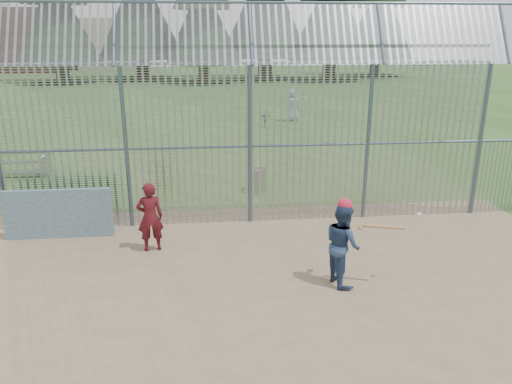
{
  "coord_description": "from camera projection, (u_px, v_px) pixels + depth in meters",
  "views": [
    {
      "loc": [
        -1.08,
        -8.51,
        4.77
      ],
      "look_at": [
        0.0,
        2.0,
        1.3
      ],
      "focal_mm": 35.0,
      "sensor_mm": 36.0,
      "label": 1
    }
  ],
  "objects": [
    {
      "name": "ground",
      "position": [
        267.0,
        288.0,
        9.64
      ],
      "size": [
        120.0,
        120.0,
        0.0
      ],
      "primitive_type": "plane",
      "color": "#2D511E",
      "rests_on": "ground"
    },
    {
      "name": "dirt_infield",
      "position": [
        270.0,
        301.0,
        9.16
      ],
      "size": [
        14.0,
        10.0,
        0.02
      ],
      "primitive_type": "cube",
      "color": "#756047",
      "rests_on": "ground"
    },
    {
      "name": "dugout_wall",
      "position": [
        58.0,
        214.0,
        11.74
      ],
      "size": [
        2.5,
        0.12,
        1.2
      ],
      "primitive_type": "cube",
      "color": "#38566B",
      "rests_on": "dirt_infield"
    },
    {
      "name": "batter",
      "position": [
        343.0,
        244.0,
        9.57
      ],
      "size": [
        0.77,
        0.9,
        1.63
      ],
      "primitive_type": "imported",
      "rotation": [
        0.0,
        0.0,
        1.78
      ],
      "color": "navy",
      "rests_on": "dirt_infield"
    },
    {
      "name": "onlooker",
      "position": [
        150.0,
        217.0,
        11.01
      ],
      "size": [
        0.64,
        0.48,
        1.58
      ],
      "primitive_type": "imported",
      "rotation": [
        0.0,
        0.0,
        3.32
      ],
      "color": "maroon",
      "rests_on": "dirt_infield"
    },
    {
      "name": "bg_kid_standing",
      "position": [
        293.0,
        105.0,
        26.66
      ],
      "size": [
        0.89,
        0.62,
        1.72
      ],
      "primitive_type": "imported",
      "rotation": [
        0.0,
        0.0,
        3.23
      ],
      "color": "gray",
      "rests_on": "ground"
    },
    {
      "name": "bg_kid_seated",
      "position": [
        266.0,
        119.0,
        25.07
      ],
      "size": [
        0.55,
        0.36,
        0.88
      ],
      "primitive_type": "imported",
      "rotation": [
        0.0,
        0.0,
        2.84
      ],
      "color": "gray",
      "rests_on": "ground"
    },
    {
      "name": "batting_gear",
      "position": [
        354.0,
        210.0,
        9.33
      ],
      "size": [
        1.55,
        0.44,
        0.58
      ],
      "color": "red",
      "rests_on": "ground"
    },
    {
      "name": "trash_can",
      "position": [
        258.0,
        180.0,
        15.21
      ],
      "size": [
        0.56,
        0.56,
        0.82
      ],
      "color": "gray",
      "rests_on": "ground"
    },
    {
      "name": "bleacher",
      "position": [
        4.0,
        164.0,
        16.92
      ],
      "size": [
        3.0,
        0.95,
        0.72
      ],
      "color": "gray",
      "rests_on": "ground"
    },
    {
      "name": "backstop_fence",
      "position": [
        323.0,
        131.0,
        12.32
      ],
      "size": [
        20.09,
        0.81,
        5.3
      ],
      "color": "#47566B",
      "rests_on": "ground"
    },
    {
      "name": "distant_buildings",
      "position": [
        17.0,
        39.0,
        59.66
      ],
      "size": [
        26.5,
        10.5,
        8.0
      ],
      "color": "brown",
      "rests_on": "ground"
    }
  ]
}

